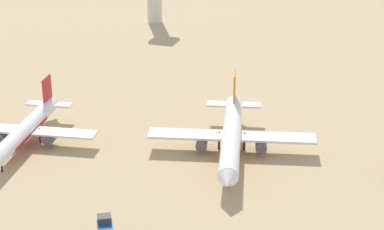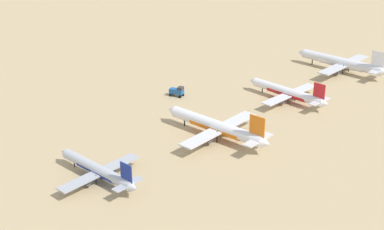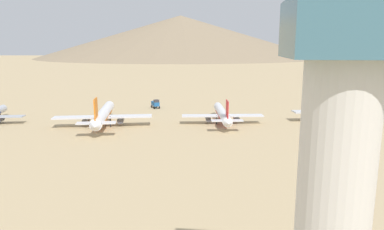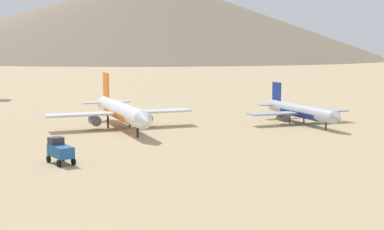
# 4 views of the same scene
# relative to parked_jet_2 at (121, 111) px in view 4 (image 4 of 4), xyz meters

# --- Properties ---
(ground_plane) EXTENTS (1800.00, 1800.00, 0.00)m
(ground_plane) POSITION_rel_parked_jet_2_xyz_m (3.72, 1.58, -3.82)
(ground_plane) COLOR tan
(parked_jet_2) EXTENTS (39.40, 32.35, 11.48)m
(parked_jet_2) POSITION_rel_parked_jet_2_xyz_m (0.00, 0.00, 0.00)
(parked_jet_2) COLOR white
(parked_jet_2) RESTS_ON ground
(parked_jet_3) EXTENTS (30.69, 25.18, 8.93)m
(parked_jet_3) POSITION_rel_parked_jet_2_xyz_m (-1.62, 40.93, -0.85)
(parked_jet_3) COLOR #B2B7C1
(parked_jet_3) RESTS_ON ground
(service_truck) EXTENTS (5.70, 4.74, 3.90)m
(service_truck) POSITION_rel_parked_jet_2_xyz_m (35.78, -9.71, -1.74)
(service_truck) COLOR #1E5999
(service_truck) RESTS_ON ground
(desert_hill_0) EXTENTS (704.96, 704.96, 109.22)m
(desert_hill_0) POSITION_rel_parked_jet_2_xyz_m (-929.93, -50.34, 50.79)
(desert_hill_0) COLOR #847056
(desert_hill_0) RESTS_ON ground
(desert_hill_2) EXTENTS (654.38, 654.38, 117.40)m
(desert_hill_2) POSITION_rel_parked_jet_2_xyz_m (-690.31, 52.84, 54.88)
(desert_hill_2) COLOR #7A6854
(desert_hill_2) RESTS_ON ground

